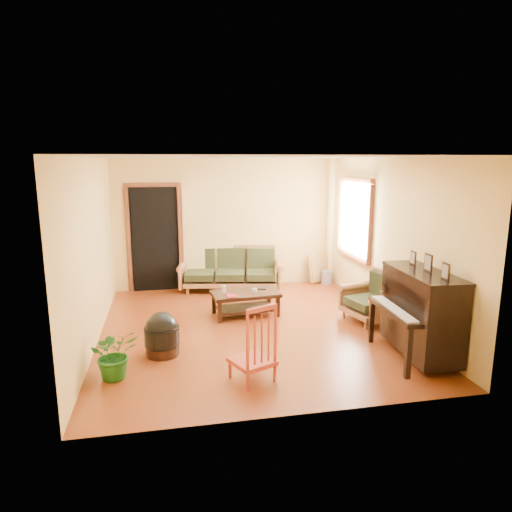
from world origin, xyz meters
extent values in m
plane|color=#5A210B|center=(0.00, 0.00, 0.00)|extent=(5.00, 5.00, 0.00)
cube|color=black|center=(-1.45, 2.48, 1.02)|extent=(1.08, 0.16, 2.05)
cube|color=white|center=(2.21, 1.30, 1.50)|extent=(0.12, 1.36, 1.46)
cube|color=brown|center=(0.00, 2.19, 0.43)|extent=(2.12, 1.19, 0.86)
cube|color=black|center=(0.03, 0.63, 0.20)|extent=(1.15, 0.70, 0.40)
cube|color=brown|center=(1.94, -0.04, 0.41)|extent=(0.95, 0.98, 0.81)
cube|color=black|center=(1.99, -1.44, 0.58)|extent=(0.84, 1.36, 1.16)
cylinder|color=black|center=(-1.33, -0.72, 0.22)|extent=(0.49, 0.49, 0.44)
cube|color=maroon|center=(-0.29, -1.66, 0.48)|extent=(0.61, 0.63, 0.96)
cube|color=#C48F41|center=(1.91, 2.39, 0.32)|extent=(0.48, 0.23, 0.63)
cylinder|color=#3748A5|center=(2.05, 2.26, 0.14)|extent=(0.28, 0.28, 0.28)
imported|color=#185017|center=(-1.88, -1.30, 0.31)|extent=(0.67, 0.62, 0.62)
imported|color=maroon|center=(-0.31, 0.42, 0.41)|extent=(0.16, 0.21, 0.02)
cylinder|color=silver|center=(-0.32, 0.68, 0.46)|extent=(0.08, 0.08, 0.12)
cylinder|color=silver|center=(0.19, 0.63, 0.43)|extent=(0.09, 0.09, 0.05)
cube|color=black|center=(0.33, 0.73, 0.41)|extent=(0.15, 0.09, 0.01)
camera|label=1|loc=(-1.21, -6.56, 2.55)|focal=32.00mm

